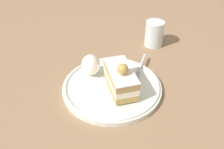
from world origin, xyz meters
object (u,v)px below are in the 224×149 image
object	(u,v)px
whipped_cream_dollop	(91,65)
fork	(140,67)
dessert_plate	(112,86)
drink_glass_near	(154,34)
cake_slice	(121,78)

from	to	relation	value
whipped_cream_dollop	fork	distance (m)	0.14
dessert_plate	drink_glass_near	distance (m)	0.26
dessert_plate	whipped_cream_dollop	size ratio (longest dim) A/B	4.45
whipped_cream_dollop	drink_glass_near	bearing A→B (deg)	94.21
drink_glass_near	cake_slice	bearing A→B (deg)	-65.12
cake_slice	drink_glass_near	size ratio (longest dim) A/B	1.65
dessert_plate	cake_slice	size ratio (longest dim) A/B	1.89
cake_slice	whipped_cream_dollop	bearing A→B (deg)	-165.44
cake_slice	dessert_plate	bearing A→B (deg)	-160.47
whipped_cream_dollop	drink_glass_near	distance (m)	0.26
dessert_plate	fork	distance (m)	0.11
dessert_plate	cake_slice	distance (m)	0.04
dessert_plate	fork	world-z (taller)	fork
dessert_plate	whipped_cream_dollop	bearing A→B (deg)	-167.15
dessert_plate	whipped_cream_dollop	xyz separation A→B (m)	(-0.07, -0.02, 0.04)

